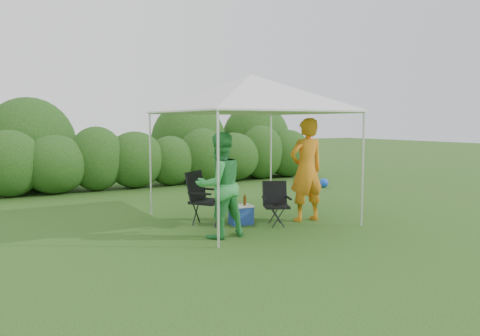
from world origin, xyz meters
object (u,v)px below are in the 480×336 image
chair_right (276,200)px  woman (220,185)px  cooler (241,215)px  chair_left (202,195)px  man (306,170)px  canopy (251,94)px

chair_right → woman: woman is taller
woman → cooler: size_ratio=3.78×
chair_right → cooler: chair_right is taller
chair_left → man: bearing=-56.0°
chair_left → cooler: chair_left is taller
chair_left → woman: 1.07m
canopy → cooler: bearing=-146.0°
chair_right → cooler: bearing=170.3°
canopy → cooler: 2.32m
woman → chair_right: bearing=-168.7°
chair_right → man: (0.70, -0.01, 0.54)m
chair_left → man: man is taller
canopy → man: canopy is taller
chair_right → woman: 1.45m
woman → cooler: woman is taller
canopy → woman: (-1.17, -0.92, -1.58)m
canopy → man: size_ratio=1.55×
chair_left → woman: (-0.17, -1.01, 0.31)m
man → cooler: bearing=-12.9°
woman → cooler: bearing=-141.9°
chair_right → chair_left: 1.38m
chair_right → man: 0.89m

